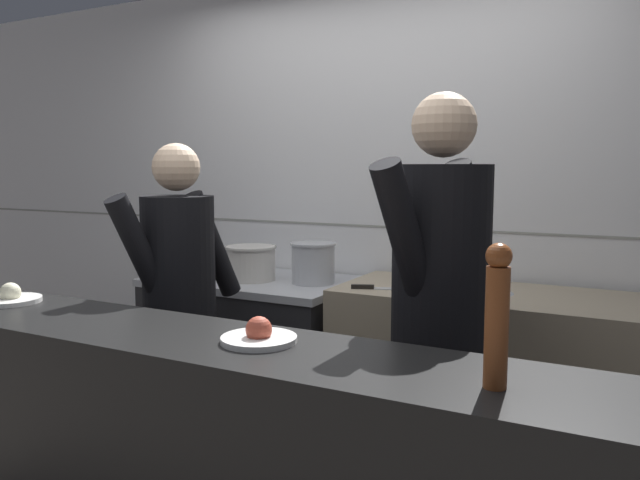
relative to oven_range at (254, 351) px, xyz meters
The scene contains 13 objects.
wall_back_tiled 1.12m from the oven_range, 34.27° to the left, with size 8.00×0.06×2.60m.
oven_range is the anchor object (origin of this frame).
prep_counter 1.31m from the oven_range, ahead, with size 1.40×0.65×0.90m.
stock_pot 0.67m from the oven_range, behind, with size 0.25×0.25×0.17m.
sauce_pot 0.53m from the oven_range, 66.86° to the right, with size 0.29×0.29×0.19m.
braising_pot 0.66m from the oven_range, ahead, with size 0.25×0.25×0.22m.
mixing_bowl_steel 1.40m from the oven_range, ahead, with size 0.28×0.28×0.09m.
chefs_knife 1.00m from the oven_range, 10.57° to the right, with size 0.38×0.17×0.02m.
plated_dish_main 1.49m from the oven_range, 98.79° to the right, with size 0.23×0.23×0.08m.
plated_dish_appetiser 1.76m from the oven_range, 55.46° to the right, with size 0.23×0.23×0.08m.
pepper_mill 2.31m from the oven_range, 41.02° to the right, with size 0.06×0.06×0.35m.
chef_head_cook 0.90m from the oven_range, 81.09° to the right, with size 0.39×0.69×1.59m.
chef_sous 1.59m from the oven_range, 29.09° to the right, with size 0.44×0.76×1.75m.
Camera 1 is at (1.37, -1.80, 1.48)m, focal length 35.00 mm.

